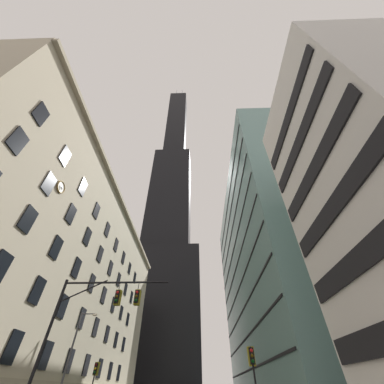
# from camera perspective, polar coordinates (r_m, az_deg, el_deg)

# --- Properties ---
(station_building) EXTENTS (15.86, 56.58, 29.05)m
(station_building) POSITION_cam_1_polar(r_m,az_deg,el_deg) (43.20, -30.86, -18.50)
(station_building) COLOR #BCAF93
(station_building) RESTS_ON ground
(dark_skyscraper) EXTENTS (29.38, 29.38, 212.58)m
(dark_skyscraper) POSITION_cam_1_polar(r_m,az_deg,el_deg) (114.27, -5.83, -7.90)
(dark_skyscraper) COLOR black
(dark_skyscraper) RESTS_ON ground
(glass_office_midrise) EXTENTS (18.72, 47.62, 40.44)m
(glass_office_midrise) POSITION_cam_1_polar(r_m,az_deg,el_deg) (51.51, 21.69, -17.40)
(glass_office_midrise) COLOR gray
(glass_office_midrise) RESTS_ON ground
(traffic_signal_mast) EXTENTS (8.10, 0.63, 7.80)m
(traffic_signal_mast) POSITION_cam_1_polar(r_m,az_deg,el_deg) (19.37, -22.62, -25.97)
(traffic_signal_mast) COLOR black
(traffic_signal_mast) RESTS_ON sidewalk_left
(traffic_light_near_right) EXTENTS (0.40, 0.63, 3.53)m
(traffic_light_near_right) POSITION_cam_1_polar(r_m,az_deg,el_deg) (18.63, 14.88, -35.71)
(traffic_light_near_right) COLOR black
(traffic_light_near_right) RESTS_ON sidewalk_right
(traffic_light_far_left) EXTENTS (0.40, 0.63, 3.51)m
(traffic_light_far_left) POSITION_cam_1_polar(r_m,az_deg,el_deg) (29.60, -23.12, -36.12)
(traffic_light_far_left) COLOR black
(traffic_light_far_left) RESTS_ON sidewalk_left
(street_lamppost) EXTENTS (1.79, 0.32, 7.69)m
(street_lamppost) POSITION_cam_1_polar(r_m,az_deg,el_deg) (29.36, -27.54, -31.47)
(street_lamppost) COLOR #47474C
(street_lamppost) RESTS_ON sidewalk_left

